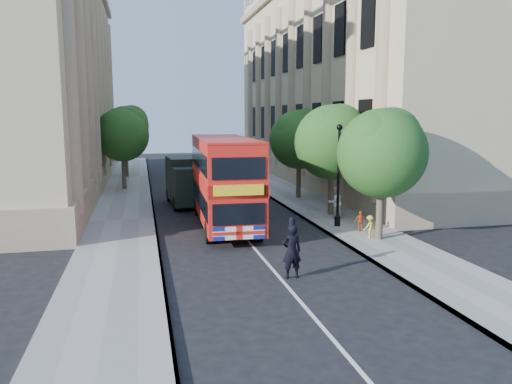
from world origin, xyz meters
TOP-DOWN VIEW (x-y plane):
  - ground at (0.00, 0.00)m, footprint 120.00×120.00m
  - pavement_right at (5.75, 10.00)m, footprint 3.50×80.00m
  - pavement_left at (-5.75, 10.00)m, footprint 3.50×80.00m
  - building_right at (13.80, 24.00)m, footprint 12.00×38.00m
  - building_left at (-13.80, 24.00)m, footprint 12.00×38.00m
  - tree_right_near at (5.84, 3.03)m, footprint 4.00×4.00m
  - tree_right_mid at (5.84, 9.03)m, footprint 4.20×4.20m
  - tree_right_far at (5.84, 15.03)m, footprint 4.00×4.00m
  - tree_left_far at (-5.96, 22.03)m, footprint 4.00×4.00m
  - tree_left_back at (-5.96, 30.03)m, footprint 4.20×4.20m
  - lamp_post at (5.00, 6.00)m, footprint 0.32×0.32m
  - double_decker_bus at (-0.55, 7.74)m, footprint 2.93×9.81m
  - box_van at (-1.86, 14.28)m, footprint 2.48×5.44m
  - police_constable at (0.40, -1.07)m, footprint 0.73×0.49m
  - woman_pedestrian at (5.64, 7.89)m, footprint 0.90×0.72m
  - child_a at (5.63, 4.61)m, footprint 0.60×0.28m
  - child_b at (5.52, 3.34)m, footprint 0.75×0.54m

SIDE VIEW (x-z plane):
  - ground at x=0.00m, z-range 0.00..0.00m
  - pavement_right at x=5.75m, z-range 0.00..0.12m
  - pavement_left at x=-5.75m, z-range 0.00..0.12m
  - child_a at x=5.63m, z-range 0.12..1.12m
  - child_b at x=5.52m, z-range 0.12..1.16m
  - police_constable at x=0.40m, z-range 0.00..1.94m
  - woman_pedestrian at x=5.64m, z-range 0.12..1.86m
  - box_van at x=-1.86m, z-range -0.03..3.01m
  - double_decker_bus at x=-0.55m, z-range 0.24..4.73m
  - lamp_post at x=5.00m, z-range -0.07..5.09m
  - tree_right_near at x=5.84m, z-range 1.21..7.29m
  - tree_right_far at x=5.84m, z-range 1.24..7.39m
  - tree_left_far at x=-5.96m, z-range 1.30..7.59m
  - tree_right_mid at x=5.84m, z-range 1.26..7.63m
  - tree_left_back at x=-5.96m, z-range 1.38..8.03m
  - building_right at x=13.80m, z-range 0.00..18.00m
  - building_left at x=-13.80m, z-range 0.00..18.00m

